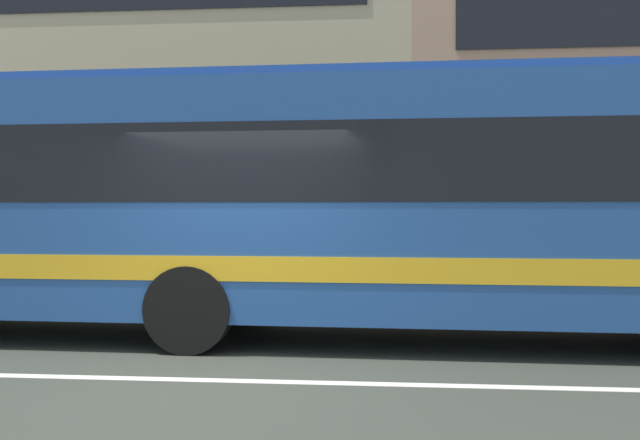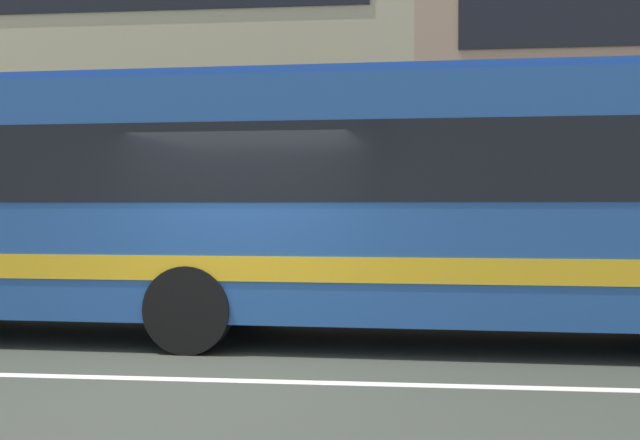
# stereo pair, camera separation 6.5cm
# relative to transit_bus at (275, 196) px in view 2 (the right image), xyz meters

# --- Properties ---
(ground_plane) EXTENTS (160.00, 160.00, 0.00)m
(ground_plane) POSITION_rel_transit_bus_xyz_m (-0.26, -2.39, -1.80)
(ground_plane) COLOR #363B32
(lane_centre_line) EXTENTS (60.00, 0.16, 0.01)m
(lane_centre_line) POSITION_rel_transit_bus_xyz_m (-0.26, -2.39, -1.79)
(lane_centre_line) COLOR silver
(lane_centre_line) RESTS_ON ground_plane
(apartment_block_left) EXTENTS (25.24, 11.11, 13.14)m
(apartment_block_left) POSITION_rel_transit_bus_xyz_m (-10.73, 13.36, 4.78)
(apartment_block_left) COLOR #C4B991
(apartment_block_left) RESTS_ON ground_plane
(transit_bus) EXTENTS (12.44, 2.90, 3.26)m
(transit_bus) POSITION_rel_transit_bus_xyz_m (0.00, 0.00, 0.00)
(transit_bus) COLOR #234F95
(transit_bus) RESTS_ON ground_plane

